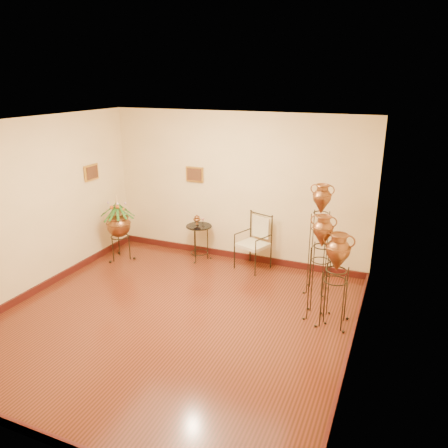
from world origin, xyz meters
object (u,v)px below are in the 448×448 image
at_px(planter_urn, 119,223).
at_px(armchair, 253,243).
at_px(amphora_tall, 319,238).
at_px(amphora_mid, 320,267).
at_px(side_table, 199,242).

bearing_deg(planter_urn, armchair, 12.60).
xyz_separation_m(amphora_tall, amphora_mid, (0.19, -0.80, -0.13)).
bearing_deg(side_table, amphora_mid, -26.55).
bearing_deg(amphora_tall, planter_urn, -178.57).
distance_m(armchair, side_table, 1.10).
bearing_deg(amphora_mid, amphora_tall, 103.10).
relative_size(armchair, side_table, 1.16).
bearing_deg(armchair, planter_urn, -147.39).
distance_m(amphora_tall, amphora_mid, 0.83).
distance_m(amphora_tall, planter_urn, 3.78).
distance_m(amphora_mid, side_table, 2.87).
xyz_separation_m(planter_urn, side_table, (1.42, 0.56, -0.38)).
distance_m(amphora_tall, side_table, 2.47).
xyz_separation_m(amphora_mid, side_table, (-2.54, 1.27, -0.44)).
bearing_deg(amphora_mid, side_table, 153.45).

